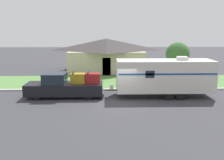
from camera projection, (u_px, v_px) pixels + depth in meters
ground_plane at (120, 102)px, 19.06m from camera, size 120.00×120.00×0.00m
curb_strip at (118, 89)px, 22.72m from camera, size 80.00×0.30×0.14m
lawn_strip at (116, 82)px, 26.30m from camera, size 80.00×7.00×0.03m
house_across_street at (106, 54)px, 33.17m from camera, size 10.37×7.45×4.25m
pickup_truck at (65, 86)px, 20.28m from camera, size 6.29×2.05×2.07m
travel_trailer at (164, 76)px, 20.30m from camera, size 8.69×2.44×3.30m
mailbox at (91, 77)px, 23.35m from camera, size 0.48×0.20×1.40m
tree_in_yard at (178, 54)px, 25.35m from camera, size 2.38×2.38×4.18m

